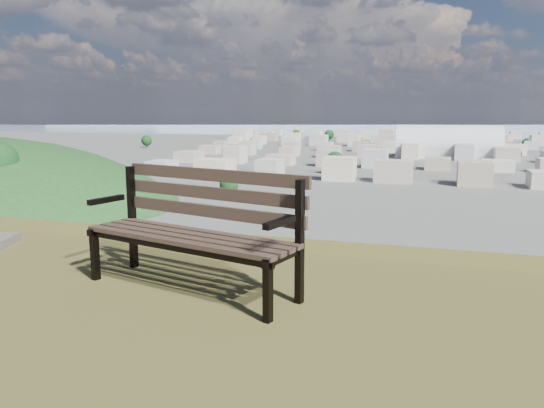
% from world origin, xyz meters
% --- Properties ---
extents(park_bench, '(1.72, 0.93, 0.86)m').
position_xyz_m(park_bench, '(-0.98, 2.88, 25.48)').
color(park_bench, '#3B2F22').
rests_on(park_bench, hilltop_mesa).
extents(arena, '(57.44, 25.17, 24.06)m').
position_xyz_m(arena, '(6.58, 318.41, 5.67)').
color(arena, silver).
rests_on(arena, ground).
extents(city_blocks, '(395.00, 361.00, 7.00)m').
position_xyz_m(city_blocks, '(0.00, 394.44, 3.50)').
color(city_blocks, beige).
rests_on(city_blocks, ground).
extents(city_trees, '(406.52, 387.20, 9.98)m').
position_xyz_m(city_trees, '(-26.39, 319.00, 4.83)').
color(city_trees, black).
rests_on(city_trees, ground).
extents(bay_water, '(2400.00, 700.00, 0.12)m').
position_xyz_m(bay_water, '(0.00, 900.00, 0.00)').
color(bay_water, '#9CB6C7').
rests_on(bay_water, ground).
extents(far_hills, '(2050.00, 340.00, 60.00)m').
position_xyz_m(far_hills, '(-60.92, 1402.93, 25.47)').
color(far_hills, '#A0B4C7').
rests_on(far_hills, ground).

